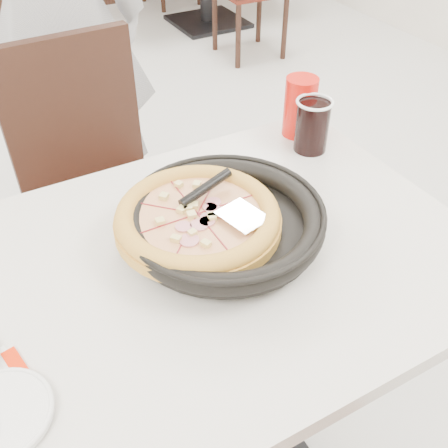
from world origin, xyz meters
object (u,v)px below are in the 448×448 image
chair_far (106,206)px  main_table (193,374)px  pizza (198,222)px  red_cup (300,107)px  cola_glass (312,127)px  diner_person (53,15)px  pizza_pan (224,227)px

chair_far → main_table: bearing=86.7°
pizza → red_cup: (0.44, 0.27, 0.02)m
cola_glass → chair_far: bearing=140.5°
pizza → diner_person: bearing=88.6°
pizza → diner_person: size_ratio=0.19×
chair_far → pizza: size_ratio=2.82×
pizza_pan → pizza: 0.06m
cola_glass → diner_person: diner_person is taller
pizza_pan → main_table: bearing=-168.7°
pizza_pan → red_cup: (0.39, 0.30, 0.04)m
chair_far → pizza: bearing=91.7°
main_table → pizza_pan: (0.10, 0.02, 0.42)m
pizza → pizza_pan: bearing=-22.4°
red_cup → diner_person: diner_person is taller
pizza → cola_glass: (0.42, 0.19, 0.00)m
pizza_pan → cola_glass: size_ratio=2.98×
cola_glass → red_cup: bearing=77.1°
cola_glass → diner_person: (-0.40, 0.95, 0.07)m
main_table → pizza_pan: bearing=11.3°
pizza_pan → cola_glass: (0.38, 0.21, 0.02)m
cola_glass → main_table: bearing=-153.8°
pizza_pan → diner_person: diner_person is taller
chair_far → diner_person: size_ratio=0.54×
pizza_pan → red_cup: red_cup is taller
pizza_pan → cola_glass: cola_glass is taller
pizza_pan → pizza: bearing=157.6°
red_cup → pizza: bearing=-148.2°
pizza_pan → red_cup: size_ratio=2.42×
diner_person → pizza_pan: bearing=110.2°
main_table → pizza_pan: size_ratio=3.10×
chair_far → diner_person: diner_person is taller
cola_glass → diner_person: bearing=112.5°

